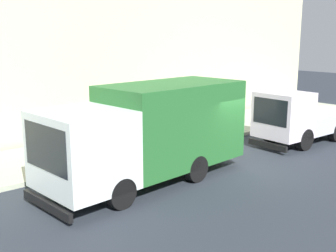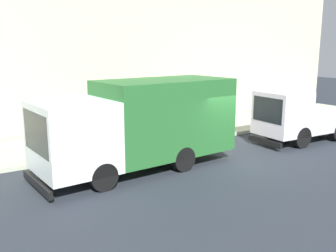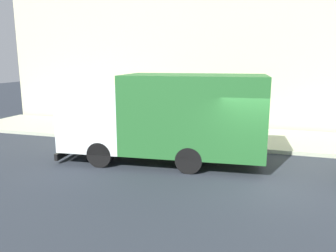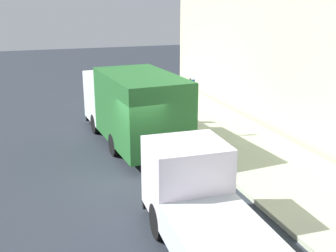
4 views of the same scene
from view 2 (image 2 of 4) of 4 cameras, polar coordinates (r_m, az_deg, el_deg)
name	(u,v)px [view 2 (image 2 of 4)]	position (r m, az deg, el deg)	size (l,w,h in m)	color
ground	(230,160)	(14.48, 9.43, -5.21)	(80.00, 80.00, 0.00)	#272D35
sidewalk	(161,133)	(18.43, -1.04, -1.12)	(4.16, 30.00, 0.16)	#ABB299
building_facade	(135,14)	(20.30, -5.03, 16.74)	(0.50, 30.00, 11.92)	beige
large_utility_truck	(141,122)	(12.98, -4.16, 0.59)	(3.05, 7.32, 3.11)	white
small_flatbed_truck	(302,118)	(18.06, 19.77, 1.21)	(2.17, 5.77, 2.36)	white
pedestrian_walking	(67,132)	(14.83, -15.14, -0.93)	(0.36, 0.36, 1.64)	brown
traffic_cone_orange	(44,149)	(14.75, -18.46, -3.38)	(0.46, 0.46, 0.66)	orange
street_sign_post	(117,112)	(15.25, -7.76, 2.09)	(0.44, 0.08, 2.54)	#4C5156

